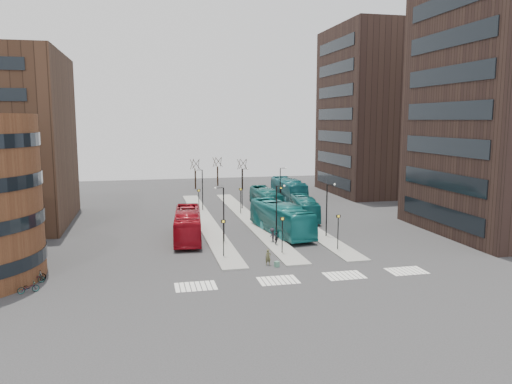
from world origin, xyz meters
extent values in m
plane|color=#2A2A2C|center=(0.00, 0.00, 0.00)|extent=(160.00, 160.00, 0.00)
cube|color=gray|center=(-4.00, 30.00, 0.07)|extent=(2.50, 45.00, 0.15)
cube|color=gray|center=(2.00, 30.00, 0.07)|extent=(2.50, 45.00, 0.15)
cube|color=gray|center=(8.00, 30.00, 0.07)|extent=(2.50, 45.00, 0.15)
cube|color=#1B4897|center=(-0.10, 7.77, 0.26)|extent=(0.52, 0.47, 0.52)
imported|color=maroon|center=(-7.15, 20.52, 1.69)|extent=(4.00, 12.36, 3.38)
imported|color=#166E6F|center=(3.98, 20.98, 1.84)|extent=(4.89, 13.53, 3.69)
imported|color=#125B5A|center=(6.13, 37.50, 1.58)|extent=(2.72, 11.35, 3.16)
imported|color=#135C5F|center=(9.57, 29.01, 1.50)|extent=(4.11, 11.04, 3.00)
imported|color=#145E67|center=(12.01, 45.03, 1.81)|extent=(3.12, 12.99, 3.61)
imported|color=#4D4C2E|center=(-0.74, 8.53, 0.75)|extent=(0.57, 0.40, 1.50)
imported|color=black|center=(-7.47, 19.33, 0.90)|extent=(1.03, 0.90, 1.79)
imported|color=black|center=(1.89, 15.34, 0.77)|extent=(0.45, 0.93, 1.53)
imported|color=black|center=(1.80, 16.72, 0.84)|extent=(0.69, 1.12, 1.69)
imported|color=gray|center=(-21.00, 5.36, 0.42)|extent=(1.71, 1.11, 0.85)
imported|color=gray|center=(-21.00, 8.33, 0.48)|extent=(1.63, 0.66, 0.95)
imported|color=gray|center=(-21.00, 7.72, 0.41)|extent=(1.65, 0.86, 0.82)
cube|color=silver|center=(-9.50, 4.00, 0.01)|extent=(0.35, 2.40, 0.01)
cube|color=silver|center=(-9.07, 4.00, 0.01)|extent=(0.35, 2.40, 0.01)
cube|color=silver|center=(-8.64, 4.00, 0.01)|extent=(0.35, 2.40, 0.01)
cube|color=silver|center=(-8.21, 4.00, 0.01)|extent=(0.35, 2.40, 0.01)
cube|color=silver|center=(-7.79, 4.00, 0.01)|extent=(0.35, 2.40, 0.01)
cube|color=silver|center=(-7.36, 4.00, 0.01)|extent=(0.35, 2.40, 0.01)
cube|color=silver|center=(-6.93, 4.00, 0.01)|extent=(0.35, 2.40, 0.01)
cube|color=silver|center=(-6.50, 4.00, 0.01)|extent=(0.35, 2.40, 0.01)
cube|color=silver|center=(-2.50, 4.00, 0.01)|extent=(0.35, 2.40, 0.01)
cube|color=silver|center=(-2.07, 4.00, 0.01)|extent=(0.35, 2.40, 0.01)
cube|color=silver|center=(-1.64, 4.00, 0.01)|extent=(0.35, 2.40, 0.01)
cube|color=silver|center=(-1.21, 4.00, 0.01)|extent=(0.35, 2.40, 0.01)
cube|color=silver|center=(-0.79, 4.00, 0.01)|extent=(0.35, 2.40, 0.01)
cube|color=silver|center=(-0.36, 4.00, 0.01)|extent=(0.35, 2.40, 0.01)
cube|color=silver|center=(0.07, 4.00, 0.01)|extent=(0.35, 2.40, 0.01)
cube|color=silver|center=(0.50, 4.00, 0.01)|extent=(0.35, 2.40, 0.01)
cube|color=silver|center=(3.50, 4.00, 0.01)|extent=(0.35, 2.40, 0.01)
cube|color=silver|center=(3.93, 4.00, 0.01)|extent=(0.35, 2.40, 0.01)
cube|color=silver|center=(4.36, 4.00, 0.01)|extent=(0.35, 2.40, 0.01)
cube|color=silver|center=(4.79, 4.00, 0.01)|extent=(0.35, 2.40, 0.01)
cube|color=silver|center=(5.21, 4.00, 0.01)|extent=(0.35, 2.40, 0.01)
cube|color=silver|center=(5.64, 4.00, 0.01)|extent=(0.35, 2.40, 0.01)
cube|color=silver|center=(6.07, 4.00, 0.01)|extent=(0.35, 2.40, 0.01)
cube|color=silver|center=(6.50, 4.00, 0.01)|extent=(0.35, 2.40, 0.01)
cube|color=silver|center=(9.50, 4.00, 0.01)|extent=(0.35, 2.40, 0.01)
cube|color=silver|center=(9.93, 4.00, 0.01)|extent=(0.35, 2.40, 0.01)
cube|color=silver|center=(10.36, 4.00, 0.01)|extent=(0.35, 2.40, 0.01)
cube|color=silver|center=(10.79, 4.00, 0.01)|extent=(0.35, 2.40, 0.01)
cube|color=silver|center=(11.21, 4.00, 0.01)|extent=(0.35, 2.40, 0.01)
cube|color=silver|center=(11.64, 4.00, 0.01)|extent=(0.35, 2.40, 0.01)
cube|color=silver|center=(12.07, 4.00, 0.01)|extent=(0.35, 2.40, 0.01)
cube|color=silver|center=(12.50, 4.00, 0.01)|extent=(0.35, 2.40, 0.01)
cube|color=black|center=(21.94, 16.00, 2.50)|extent=(0.12, 16.00, 2.00)
cube|color=black|center=(21.94, 16.00, 6.50)|extent=(0.12, 16.00, 2.00)
cube|color=black|center=(21.94, 16.00, 10.50)|extent=(0.12, 16.00, 2.00)
cube|color=black|center=(21.94, 16.00, 14.50)|extent=(0.12, 16.00, 2.00)
cube|color=black|center=(21.94, 16.00, 18.50)|extent=(0.12, 16.00, 2.00)
cube|color=black|center=(21.94, 16.00, 22.50)|extent=(0.12, 16.00, 2.00)
cube|color=black|center=(21.94, 16.00, 26.50)|extent=(0.12, 16.00, 2.00)
cube|color=#2F201A|center=(32.00, 50.00, 15.00)|extent=(20.00, 20.00, 30.00)
cube|color=black|center=(21.94, 50.00, 2.50)|extent=(0.12, 16.00, 2.00)
cube|color=black|center=(21.94, 50.00, 6.50)|extent=(0.12, 16.00, 2.00)
cube|color=black|center=(21.94, 50.00, 10.50)|extent=(0.12, 16.00, 2.00)
cube|color=black|center=(21.94, 50.00, 14.50)|extent=(0.12, 16.00, 2.00)
cube|color=black|center=(21.94, 50.00, 18.50)|extent=(0.12, 16.00, 2.00)
cube|color=black|center=(21.94, 50.00, 22.50)|extent=(0.12, 16.00, 2.00)
cube|color=black|center=(21.94, 50.00, 26.50)|extent=(0.12, 16.00, 2.00)
cylinder|color=black|center=(-4.40, 12.00, 1.90)|extent=(0.10, 0.10, 3.50)
cube|color=black|center=(-4.40, 12.00, 3.65)|extent=(0.45, 0.10, 0.30)
cube|color=yellow|center=(-4.40, 11.94, 3.65)|extent=(0.20, 0.02, 0.20)
cylinder|color=black|center=(-4.40, 34.00, 1.90)|extent=(0.10, 0.10, 3.50)
cube|color=black|center=(-4.40, 34.00, 3.65)|extent=(0.45, 0.10, 0.30)
cube|color=yellow|center=(-4.40, 33.94, 3.65)|extent=(0.20, 0.02, 0.20)
cylinder|color=black|center=(1.60, 12.00, 1.90)|extent=(0.10, 0.10, 3.50)
cube|color=black|center=(1.60, 12.00, 3.65)|extent=(0.45, 0.10, 0.30)
cube|color=yellow|center=(1.60, 11.94, 3.65)|extent=(0.20, 0.02, 0.20)
cylinder|color=black|center=(1.60, 34.00, 1.90)|extent=(0.10, 0.10, 3.50)
cube|color=black|center=(1.60, 34.00, 3.65)|extent=(0.45, 0.10, 0.30)
cube|color=yellow|center=(1.60, 33.94, 3.65)|extent=(0.20, 0.02, 0.20)
cylinder|color=black|center=(7.60, 12.00, 1.90)|extent=(0.10, 0.10, 3.50)
cube|color=black|center=(7.60, 12.00, 3.65)|extent=(0.45, 0.10, 0.30)
cube|color=yellow|center=(7.60, 11.94, 3.65)|extent=(0.20, 0.02, 0.20)
cylinder|color=black|center=(7.60, 34.00, 1.90)|extent=(0.10, 0.10, 3.50)
cube|color=black|center=(7.60, 34.00, 3.65)|extent=(0.45, 0.10, 0.30)
cube|color=yellow|center=(7.60, 33.94, 3.65)|extent=(0.20, 0.02, 0.20)
cylinder|color=black|center=(-3.40, 18.00, 3.15)|extent=(0.14, 0.14, 6.00)
cylinder|color=black|center=(-3.85, 18.00, 6.15)|extent=(0.90, 0.08, 0.08)
sphere|color=silver|center=(-4.30, 18.00, 6.15)|extent=(0.24, 0.24, 0.24)
cylinder|color=black|center=(-3.40, 38.00, 3.15)|extent=(0.14, 0.14, 6.00)
cylinder|color=black|center=(-3.85, 38.00, 6.15)|extent=(0.90, 0.08, 0.08)
sphere|color=silver|center=(-4.30, 38.00, 6.15)|extent=(0.24, 0.24, 0.24)
cylinder|color=black|center=(2.60, 18.00, 3.15)|extent=(0.14, 0.14, 6.00)
cylinder|color=black|center=(3.05, 18.00, 6.15)|extent=(0.90, 0.08, 0.08)
sphere|color=silver|center=(3.50, 18.00, 6.15)|extent=(0.24, 0.24, 0.24)
cylinder|color=black|center=(2.60, 38.00, 3.15)|extent=(0.14, 0.14, 6.00)
cylinder|color=black|center=(3.05, 38.00, 6.15)|extent=(0.90, 0.08, 0.08)
sphere|color=silver|center=(3.50, 38.00, 6.15)|extent=(0.24, 0.24, 0.24)
cylinder|color=black|center=(8.60, 18.00, 3.15)|extent=(0.14, 0.14, 6.00)
cylinder|color=black|center=(9.05, 18.00, 6.15)|extent=(0.90, 0.08, 0.08)
sphere|color=silver|center=(9.50, 18.00, 6.15)|extent=(0.24, 0.24, 0.24)
cylinder|color=black|center=(8.60, 38.00, 3.15)|extent=(0.14, 0.14, 6.00)
cylinder|color=black|center=(9.05, 38.00, 6.15)|extent=(0.90, 0.08, 0.08)
sphere|color=silver|center=(9.50, 38.00, 6.15)|extent=(0.24, 0.24, 0.24)
cylinder|color=black|center=(-2.00, 62.00, 2.00)|extent=(0.30, 0.30, 4.00)
cylinder|color=black|center=(-1.30, 62.00, 4.90)|extent=(0.10, 1.56, 1.95)
cylinder|color=black|center=(-1.78, 62.67, 4.90)|extent=(1.48, 0.59, 1.97)
cylinder|color=black|center=(-2.57, 62.41, 4.90)|extent=(0.90, 1.31, 1.99)
cylinder|color=black|center=(-2.57, 61.59, 4.90)|extent=(0.89, 1.31, 1.99)
cylinder|color=black|center=(-1.79, 61.33, 4.90)|extent=(1.48, 0.58, 1.97)
cylinder|color=black|center=(3.00, 66.00, 2.00)|extent=(0.30, 0.30, 4.00)
cylinder|color=black|center=(3.70, 66.00, 4.90)|extent=(0.10, 1.56, 1.95)
cylinder|color=black|center=(3.22, 66.67, 4.90)|extent=(1.48, 0.59, 1.97)
cylinder|color=black|center=(2.43, 66.41, 4.90)|extent=(0.90, 1.31, 1.99)
cylinder|color=black|center=(2.43, 65.59, 4.90)|extent=(0.89, 1.31, 1.99)
cylinder|color=black|center=(3.21, 65.33, 4.90)|extent=(1.48, 0.58, 1.97)
cylinder|color=black|center=(7.00, 60.00, 2.00)|extent=(0.30, 0.30, 4.00)
cylinder|color=black|center=(7.70, 60.00, 4.90)|extent=(0.10, 1.56, 1.95)
cylinder|color=black|center=(7.22, 60.67, 4.90)|extent=(1.48, 0.59, 1.97)
cylinder|color=black|center=(6.43, 60.41, 4.90)|extent=(0.90, 1.31, 1.99)
cylinder|color=black|center=(6.43, 59.59, 4.90)|extent=(0.89, 1.31, 1.99)
cylinder|color=black|center=(7.21, 59.33, 4.90)|extent=(1.48, 0.58, 1.97)
camera|label=1|loc=(-11.85, -35.37, 13.51)|focal=35.00mm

